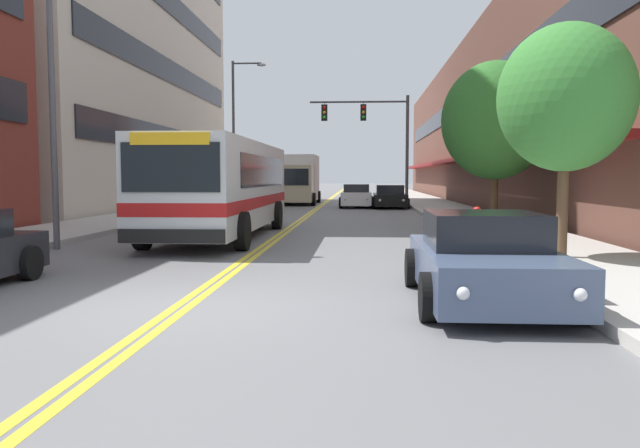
{
  "coord_description": "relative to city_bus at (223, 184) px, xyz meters",
  "views": [
    {
      "loc": [
        2.58,
        -8.83,
        1.89
      ],
      "look_at": [
        0.38,
        24.62,
        -0.68
      ],
      "focal_mm": 35.0,
      "sensor_mm": 36.0,
      "label": 1
    }
  ],
  "objects": [
    {
      "name": "ground_plane",
      "position": [
        1.72,
        26.52,
        -1.66
      ],
      "size": [
        240.0,
        240.0,
        0.0
      ],
      "primitive_type": "plane",
      "color": "slate"
    },
    {
      "name": "sidewalk_left",
      "position": [
        -5.49,
        26.52,
        -1.57
      ],
      "size": [
        3.42,
        106.0,
        0.17
      ],
      "color": "#B2ADA5",
      "rests_on": "ground_plane"
    },
    {
      "name": "sidewalk_right",
      "position": [
        8.93,
        26.52,
        -1.57
      ],
      "size": [
        3.42,
        106.0,
        0.17
      ],
      "color": "#B2ADA5",
      "rests_on": "ground_plane"
    },
    {
      "name": "centre_line",
      "position": [
        1.72,
        26.52,
        -1.65
      ],
      "size": [
        0.34,
        106.0,
        0.01
      ],
      "color": "yellow",
      "rests_on": "ground_plane"
    },
    {
      "name": "storefront_row_right",
      "position": [
        14.87,
        26.52,
        3.73
      ],
      "size": [
        9.1,
        68.0,
        10.79
      ],
      "color": "brown",
      "rests_on": "ground_plane"
    },
    {
      "name": "city_bus",
      "position": [
        0.0,
        0.0,
        0.0
      ],
      "size": [
        2.89,
        10.74,
        2.92
      ],
      "color": "silver",
      "rests_on": "ground_plane"
    },
    {
      "name": "car_silver_parked_left_mid",
      "position": [
        -2.59,
        22.45,
        -1.07
      ],
      "size": [
        2.08,
        4.44,
        1.28
      ],
      "color": "#B7B7BC",
      "rests_on": "ground_plane"
    },
    {
      "name": "car_slate_blue_parked_right_foreground",
      "position": [
        6.16,
        -9.9,
        -1.03
      ],
      "size": [
        2.16,
        4.35,
        1.35
      ],
      "color": "#475675",
      "rests_on": "ground_plane"
    },
    {
      "name": "car_black_parked_right_mid",
      "position": [
        6.03,
        18.4,
        -1.03
      ],
      "size": [
        2.15,
        4.9,
        1.37
      ],
      "color": "black",
      "rests_on": "ground_plane"
    },
    {
      "name": "car_white_moving_lead",
      "position": [
        4.02,
        18.77,
        -1.0
      ],
      "size": [
        2.03,
        4.59,
        1.41
      ],
      "color": "white",
      "rests_on": "ground_plane"
    },
    {
      "name": "box_truck",
      "position": [
        0.03,
        23.06,
        0.03
      ],
      "size": [
        2.72,
        6.98,
        3.33
      ],
      "color": "#BCAD89",
      "rests_on": "ground_plane"
    },
    {
      "name": "traffic_signal_mast",
      "position": [
        5.02,
        16.7,
        2.95
      ],
      "size": [
        5.67,
        0.38,
        6.48
      ],
      "color": "#47474C",
      "rests_on": "ground_plane"
    },
    {
      "name": "street_lamp_left_near",
      "position": [
        -3.25,
        -3.71,
        2.86
      ],
      "size": [
        2.3,
        0.28,
        7.54
      ],
      "color": "#47474C",
      "rests_on": "ground_plane"
    },
    {
      "name": "street_lamp_left_far",
      "position": [
        -3.32,
        19.03,
        3.56
      ],
      "size": [
        2.13,
        0.28,
        8.93
      ],
      "color": "#47474C",
      "rests_on": "ground_plane"
    },
    {
      "name": "street_tree_right_near",
      "position": [
        8.59,
        -5.75,
        1.87
      ],
      "size": [
        2.81,
        2.81,
        4.92
      ],
      "color": "brown",
      "rests_on": "sidewalk_right"
    },
    {
      "name": "street_tree_right_mid",
      "position": [
        8.94,
        2.82,
        2.16
      ],
      "size": [
        3.71,
        3.71,
        5.69
      ],
      "color": "brown",
      "rests_on": "sidewalk_right"
    },
    {
      "name": "fire_hydrant",
      "position": [
        7.67,
        -0.96,
        -1.07
      ],
      "size": [
        0.35,
        0.27,
        0.84
      ],
      "color": "red",
      "rests_on": "sidewalk_right"
    }
  ]
}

